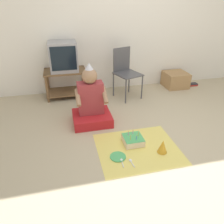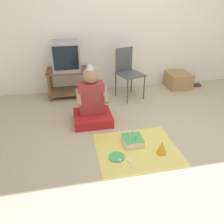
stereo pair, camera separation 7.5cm
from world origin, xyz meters
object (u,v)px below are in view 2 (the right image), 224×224
Objects in this scene: tv at (66,56)px; party_hat_blue at (162,147)px; birthday_cake at (133,140)px; book_pile at (196,85)px; paper_plate at (117,157)px; folding_chair at (127,70)px; cardboard_box_stack at (178,80)px; person_seated at (92,104)px.

tv is 2.91× the size of party_hat_blue.
birthday_cake is 1.44× the size of party_hat_blue.
birthday_cake reaches higher than book_pile.
birthday_cake is 0.39m from party_hat_blue.
paper_plate is at bearing -76.01° from tv.
cardboard_box_stack is (1.16, 0.21, -0.36)m from folding_chair.
birthday_cake reaches higher than paper_plate.
paper_plate is (-2.14, -1.90, -0.01)m from book_pile.
tv is 1.19m from person_seated.
book_pile is 0.79× the size of birthday_cake.
person_seated is at bearing 127.57° from party_hat_blue.
book_pile reaches higher than paper_plate.
book_pile is (0.40, -0.03, -0.13)m from cardboard_box_stack.
person_seated is at bearing -73.33° from tv.
paper_plate is (-0.58, -1.72, -0.50)m from folding_chair.
person_seated is (0.31, -1.05, -0.47)m from tv.
book_pile is 2.86m from paper_plate.
tv is at bearing 117.53° from party_hat_blue.
folding_chair reaches higher than paper_plate.
cardboard_box_stack is at bearing -0.58° from tv.
person_seated reaches higher than birthday_cake.
paper_plate is (0.17, -0.91, -0.28)m from person_seated.
tv reaches higher than book_pile.
cardboard_box_stack is 2.17m from person_seated.
person_seated reaches higher than paper_plate.
cardboard_box_stack is 2.60m from paper_plate.
person_seated is 0.96m from paper_plate.
paper_plate is at bearing 176.60° from party_hat_blue.
tv is 0.55× the size of person_seated.
book_pile is at bearing -4.67° from cardboard_box_stack.
cardboard_box_stack is at bearing 28.26° from person_seated.
folding_chair reaches higher than cardboard_box_stack.
party_hat_blue is (0.29, -0.26, 0.04)m from birthday_cake.
folding_chair is at bearing -169.73° from cardboard_box_stack.
book_pile is 2.51m from birthday_cake.
cardboard_box_stack is 2.26m from birthday_cake.
tv is at bearing 179.42° from cardboard_box_stack.
folding_chair is at bearing 88.96° from party_hat_blue.
person_seated is (-2.31, -0.99, 0.26)m from book_pile.
person_seated reaches higher than cardboard_box_stack.
cardboard_box_stack reaches higher than party_hat_blue.
paper_plate is at bearing -79.20° from person_seated.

